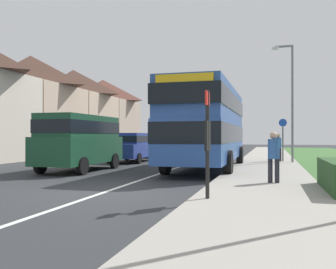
# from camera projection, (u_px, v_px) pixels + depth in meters

# --- Properties ---
(ground_plane) EXTENTS (120.00, 120.00, 0.00)m
(ground_plane) POSITION_uv_depth(u_px,v_px,m) (107.00, 191.00, 10.32)
(ground_plane) COLOR #2D3033
(lane_marking_centre) EXTENTS (0.14, 60.00, 0.01)m
(lane_marking_centre) POSITION_uv_depth(u_px,v_px,m) (177.00, 168.00, 18.03)
(lane_marking_centre) COLOR silver
(lane_marking_centre) RESTS_ON ground_plane
(pavement_near_side) EXTENTS (3.20, 68.00, 0.12)m
(pavement_near_side) POSITION_uv_depth(u_px,v_px,m) (266.00, 173.00, 14.98)
(pavement_near_side) COLOR #9E998E
(pavement_near_side) RESTS_ON ground_plane
(double_decker_bus) EXTENTS (2.80, 9.57, 3.70)m
(double_decker_bus) POSITION_uv_depth(u_px,v_px,m) (207.00, 123.00, 17.02)
(double_decker_bus) COLOR #284C93
(double_decker_bus) RESTS_ON ground_plane
(parked_van_dark_green) EXTENTS (2.11, 4.98, 2.44)m
(parked_van_dark_green) POSITION_uv_depth(u_px,v_px,m) (80.00, 138.00, 16.39)
(parked_van_dark_green) COLOR #19472D
(parked_van_dark_green) RESTS_ON ground_plane
(parked_car_blue) EXTENTS (1.97, 4.35, 1.72)m
(parked_car_blue) POSITION_uv_depth(u_px,v_px,m) (132.00, 146.00, 22.03)
(parked_car_blue) COLOR navy
(parked_car_blue) RESTS_ON ground_plane
(parked_car_silver) EXTENTS (1.96, 4.54, 1.68)m
(parked_car_silver) POSITION_uv_depth(u_px,v_px,m) (160.00, 144.00, 27.54)
(parked_car_silver) COLOR #B7B7BC
(parked_car_silver) RESTS_ON ground_plane
(pedestrian_at_stop) EXTENTS (0.34, 0.34, 1.67)m
(pedestrian_at_stop) POSITION_uv_depth(u_px,v_px,m) (274.00, 155.00, 11.26)
(pedestrian_at_stop) COLOR #23232D
(pedestrian_at_stop) RESTS_ON ground_plane
(pedestrian_walking_away) EXTENTS (0.34, 0.34, 1.67)m
(pedestrian_walking_away) POSITION_uv_depth(u_px,v_px,m) (278.00, 146.00, 20.92)
(pedestrian_walking_away) COLOR #23232D
(pedestrian_walking_away) RESTS_ON ground_plane
(bus_stop_sign) EXTENTS (0.09, 0.52, 2.60)m
(bus_stop_sign) POSITION_uv_depth(u_px,v_px,m) (207.00, 136.00, 8.45)
(bus_stop_sign) COLOR black
(bus_stop_sign) RESTS_ON ground_plane
(cycle_route_sign) EXTENTS (0.44, 0.08, 2.52)m
(cycle_route_sign) POSITION_uv_depth(u_px,v_px,m) (283.00, 138.00, 21.00)
(cycle_route_sign) COLOR slate
(cycle_route_sign) RESTS_ON ground_plane
(street_lamp_mid) EXTENTS (1.14, 0.20, 6.51)m
(street_lamp_mid) POSITION_uv_depth(u_px,v_px,m) (290.00, 95.00, 20.24)
(street_lamp_mid) COLOR slate
(street_lamp_mid) RESTS_ON ground_plane
(house_terrace_far_side) EXTENTS (6.51, 25.09, 7.67)m
(house_terrace_far_side) POSITION_uv_depth(u_px,v_px,m) (54.00, 109.00, 31.21)
(house_terrace_far_side) COLOR beige
(house_terrace_far_side) RESTS_ON ground_plane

